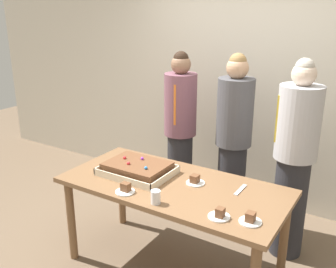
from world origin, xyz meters
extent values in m
plane|color=brown|center=(0.00, 0.00, 0.00)|extent=(12.00, 12.00, 0.00)
cube|color=beige|center=(0.00, 1.60, 1.50)|extent=(8.00, 0.12, 3.00)
cube|color=brown|center=(0.00, 0.00, 0.77)|extent=(1.80, 0.85, 0.04)
cylinder|color=brown|center=(-0.82, -0.35, 0.38)|extent=(0.07, 0.07, 0.75)
cylinder|color=brown|center=(-0.82, 0.35, 0.38)|extent=(0.07, 0.07, 0.75)
cylinder|color=brown|center=(0.82, 0.35, 0.38)|extent=(0.07, 0.07, 0.75)
cube|color=beige|center=(-0.36, 0.01, 0.80)|extent=(0.58, 0.44, 0.01)
cube|color=beige|center=(-0.36, -0.21, 0.83)|extent=(0.58, 0.01, 0.05)
cube|color=beige|center=(-0.36, 0.22, 0.83)|extent=(0.58, 0.01, 0.05)
cube|color=beige|center=(-0.64, 0.01, 0.83)|extent=(0.01, 0.44, 0.05)
cube|color=beige|center=(-0.07, 0.01, 0.83)|extent=(0.01, 0.44, 0.05)
cube|color=brown|center=(-0.36, 0.01, 0.85)|extent=(0.51, 0.37, 0.09)
sphere|color=#2D84E0|center=(-0.22, -0.06, 0.90)|extent=(0.03, 0.03, 0.03)
sphere|color=red|center=(-0.40, -0.06, 0.90)|extent=(0.03, 0.03, 0.03)
sphere|color=red|center=(-0.50, 0.02, 0.90)|extent=(0.03, 0.03, 0.03)
sphere|color=purple|center=(-0.36, 0.09, 0.90)|extent=(0.03, 0.03, 0.03)
cylinder|color=white|center=(0.15, 0.10, 0.80)|extent=(0.15, 0.15, 0.01)
cube|color=brown|center=(0.14, 0.10, 0.83)|extent=(0.06, 0.07, 0.06)
cylinder|color=white|center=(0.72, -0.22, 0.80)|extent=(0.15, 0.15, 0.01)
cube|color=brown|center=(0.72, -0.22, 0.83)|extent=(0.06, 0.06, 0.06)
cylinder|color=white|center=(0.52, -0.27, 0.80)|extent=(0.15, 0.15, 0.01)
cube|color=brown|center=(0.53, -0.28, 0.83)|extent=(0.05, 0.06, 0.06)
cylinder|color=white|center=(-0.23, -0.32, 0.80)|extent=(0.15, 0.15, 0.01)
cube|color=brown|center=(-0.23, -0.31, 0.83)|extent=(0.07, 0.05, 0.07)
cylinder|color=white|center=(0.06, -0.34, 0.84)|extent=(0.07, 0.07, 0.10)
cube|color=silver|center=(0.50, 0.18, 0.80)|extent=(0.03, 0.20, 0.01)
cylinder|color=#28282D|center=(-0.48, 0.93, 0.43)|extent=(0.27, 0.27, 0.86)
cylinder|color=#7A4C5B|center=(-0.48, 0.93, 1.18)|extent=(0.33, 0.33, 0.64)
cube|color=orange|center=(-0.46, 0.77, 1.21)|extent=(0.04, 0.02, 0.41)
sphere|color=#8C664C|center=(-0.48, 0.93, 1.59)|extent=(0.20, 0.20, 0.20)
sphere|color=black|center=(-0.48, 0.93, 1.64)|extent=(0.15, 0.15, 0.15)
cylinder|color=#28282D|center=(0.75, 0.74, 0.46)|extent=(0.28, 0.28, 0.92)
cylinder|color=#B2B2B7|center=(0.75, 0.74, 1.23)|extent=(0.36, 0.36, 0.62)
cube|color=gold|center=(0.61, 0.65, 1.26)|extent=(0.04, 0.02, 0.40)
sphere|color=beige|center=(0.75, 0.74, 1.62)|extent=(0.19, 0.19, 0.19)
sphere|color=#B2A899|center=(0.75, 0.74, 1.68)|extent=(0.15, 0.15, 0.15)
cylinder|color=#28282D|center=(0.11, 0.94, 0.43)|extent=(0.28, 0.28, 0.86)
cylinder|color=#4C4C51|center=(0.11, 0.94, 1.18)|extent=(0.35, 0.35, 0.65)
sphere|color=tan|center=(0.11, 0.94, 1.60)|extent=(0.21, 0.21, 0.21)
sphere|color=olive|center=(0.11, 0.94, 1.66)|extent=(0.16, 0.16, 0.16)
camera|label=1|loc=(1.41, -2.33, 2.11)|focal=40.42mm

